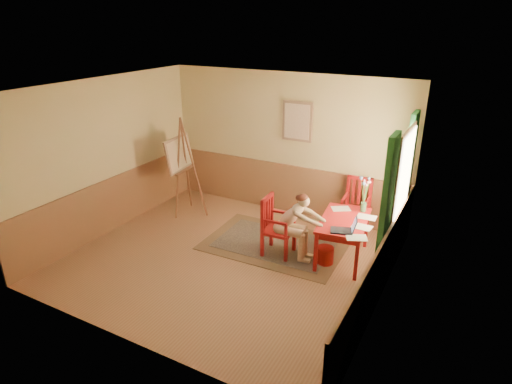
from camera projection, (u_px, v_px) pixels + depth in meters
The scene contains 14 objects.
room at pixel (225, 180), 6.66m from camera, with size 5.04×4.54×2.84m.
wainscot at pixel (250, 214), 7.65m from camera, with size 5.00×4.50×1.00m.
window at pixel (399, 187), 6.52m from camera, with size 0.12×2.01×2.20m.
wall_portrait at pixel (297, 121), 8.16m from camera, with size 0.60×0.05×0.76m.
rug at pixel (275, 244), 7.64m from camera, with size 2.44×1.66×0.02m.
table at pixel (344, 225), 6.96m from camera, with size 0.87×1.28×0.72m.
chair_left at pixel (276, 226), 7.17m from camera, with size 0.50×0.48×1.03m.
chair_back at pixel (356, 207), 7.86m from camera, with size 0.49×0.51×1.06m.
figure at pixel (294, 223), 7.00m from camera, with size 0.87×0.39×1.16m.
laptop at pixel (345, 229), 6.52m from camera, with size 0.44×0.34×0.23m.
papers at pixel (356, 222), 6.84m from camera, with size 0.90×1.23×0.00m.
vase at pixel (364, 196), 7.13m from camera, with size 0.21×0.32×0.60m.
wastebasket at pixel (325, 255), 7.00m from camera, with size 0.27×0.27×0.29m, color red.
easel at pixel (181, 158), 8.49m from camera, with size 0.71×0.88×1.97m.
Camera 1 is at (3.38, -5.27, 3.74)m, focal length 30.31 mm.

